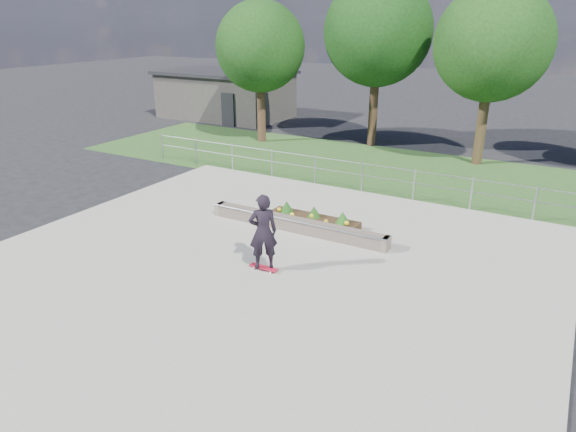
# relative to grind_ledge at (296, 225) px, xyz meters

# --- Properties ---
(ground) EXTENTS (120.00, 120.00, 0.00)m
(ground) POSITION_rel_grind_ledge_xyz_m (0.28, -2.85, -0.26)
(ground) COLOR black
(ground) RESTS_ON ground
(grass_verge) EXTENTS (30.00, 8.00, 0.02)m
(grass_verge) POSITION_rel_grind_ledge_xyz_m (0.28, 8.15, -0.25)
(grass_verge) COLOR #25461C
(grass_verge) RESTS_ON ground
(concrete_slab) EXTENTS (15.00, 15.00, 0.06)m
(concrete_slab) POSITION_rel_grind_ledge_xyz_m (0.28, -2.85, -0.23)
(concrete_slab) COLOR gray
(concrete_slab) RESTS_ON ground
(fence) EXTENTS (20.06, 0.06, 1.20)m
(fence) POSITION_rel_grind_ledge_xyz_m (0.28, 4.65, 0.51)
(fence) COLOR #93969B
(fence) RESTS_ON ground
(building) EXTENTS (8.40, 5.40, 3.00)m
(building) POSITION_rel_grind_ledge_xyz_m (-13.72, 15.15, 1.25)
(building) COLOR #312E2B
(building) RESTS_ON ground
(tree_far_left) EXTENTS (4.55, 4.55, 7.15)m
(tree_far_left) POSITION_rel_grind_ledge_xyz_m (-7.72, 10.15, 4.59)
(tree_far_left) COLOR #362115
(tree_far_left) RESTS_ON ground
(tree_mid_left) EXTENTS (5.25, 5.25, 8.25)m
(tree_mid_left) POSITION_rel_grind_ledge_xyz_m (-2.22, 12.15, 5.34)
(tree_mid_left) COLOR black
(tree_mid_left) RESTS_ON ground
(tree_mid_right) EXTENTS (4.90, 4.90, 7.70)m
(tree_mid_right) POSITION_rel_grind_ledge_xyz_m (3.28, 11.15, 4.97)
(tree_mid_right) COLOR #312313
(tree_mid_right) RESTS_ON ground
(grind_ledge) EXTENTS (6.00, 0.44, 0.43)m
(grind_ledge) POSITION_rel_grind_ledge_xyz_m (0.00, 0.00, 0.00)
(grind_ledge) COLOR brown
(grind_ledge) RESTS_ON concrete_slab
(planter_bed) EXTENTS (3.00, 1.20, 0.61)m
(planter_bed) POSITION_rel_grind_ledge_xyz_m (0.22, 0.56, -0.02)
(planter_bed) COLOR black
(planter_bed) RESTS_ON concrete_slab
(skateboarder) EXTENTS (0.87, 0.84, 2.10)m
(skateboarder) POSITION_rel_grind_ledge_xyz_m (0.54, -2.74, 0.88)
(skateboarder) COLOR silver
(skateboarder) RESTS_ON concrete_slab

